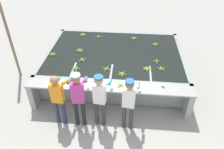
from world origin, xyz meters
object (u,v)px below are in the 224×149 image
object	(u,v)px
worker_0	(58,96)
banana_bunch_floating_2	(82,60)
worker_1	(78,95)
worker_3	(129,100)
banana_bunch_floating_9	(155,44)
banana_bunch_floating_10	(106,69)
worker_2	(100,96)
banana_bunch_floating_5	(76,69)
banana_bunch_floating_12	(99,37)
banana_bunch_floating_1	(157,61)
knife_0	(165,88)
banana_bunch_ledge_0	(121,85)
banana_bunch_floating_8	(134,38)
banana_bunch_floating_3	(147,69)
banana_bunch_floating_11	(122,74)
banana_bunch_floating_6	(53,54)
banana_bunch_floating_7	(161,69)
banana_bunch_floating_4	(83,35)
banana_bunch_floating_0	(80,50)
support_post_left	(9,35)

from	to	relation	value
worker_0	banana_bunch_floating_2	size ratio (longest dim) A/B	6.59
worker_1	worker_3	world-z (taller)	worker_1
banana_bunch_floating_9	banana_bunch_floating_10	distance (m)	2.41
worker_2	banana_bunch_floating_5	distance (m)	1.61
banana_bunch_floating_2	banana_bunch_floating_12	bearing A→B (deg)	80.37
worker_2	banana_bunch_floating_1	xyz separation A→B (m)	(1.62, 1.96, -0.08)
banana_bunch_floating_12	banana_bunch_floating_1	bearing A→B (deg)	-37.00
knife_0	banana_bunch_ledge_0	bearing A→B (deg)	178.83
banana_bunch_floating_1	banana_bunch_floating_2	distance (m)	2.46
banana_bunch_floating_10	banana_bunch_floating_12	world-z (taller)	same
banana_bunch_floating_8	banana_bunch_floating_3	bearing A→B (deg)	-78.55
banana_bunch_floating_11	banana_bunch_floating_10	bearing A→B (deg)	154.96
banana_bunch_floating_3	banana_bunch_floating_8	bearing A→B (deg)	101.45
banana_bunch_floating_6	banana_bunch_floating_7	bearing A→B (deg)	-8.68
banana_bunch_floating_6	banana_bunch_floating_11	size ratio (longest dim) A/B	1.03
worker_3	banana_bunch_floating_4	size ratio (longest dim) A/B	5.83
worker_0	worker_3	xyz separation A→B (m)	(1.86, -0.01, 0.02)
banana_bunch_floating_0	knife_0	distance (m)	3.37
banana_bunch_floating_1	worker_1	bearing A→B (deg)	-137.11
worker_1	banana_bunch_floating_7	bearing A→B (deg)	34.94
banana_bunch_floating_1	support_post_left	distance (m)	4.99
banana_bunch_floating_3	banana_bunch_floating_4	size ratio (longest dim) A/B	1.00
worker_0	worker_1	distance (m)	0.55
banana_bunch_floating_1	knife_0	world-z (taller)	banana_bunch_floating_1
banana_bunch_floating_4	banana_bunch_floating_7	bearing A→B (deg)	-36.64
banana_bunch_floating_12	banana_bunch_ledge_0	distance (m)	3.17
banana_bunch_floating_3	banana_bunch_floating_7	bearing A→B (deg)	4.82
worker_2	banana_bunch_floating_12	distance (m)	3.63
worker_0	worker_3	size ratio (longest dim) A/B	1.00
worker_3	banana_bunch_floating_3	world-z (taller)	worker_3
banana_bunch_floating_3	banana_bunch_floating_11	world-z (taller)	same
banana_bunch_floating_1	banana_bunch_floating_8	world-z (taller)	same
banana_bunch_floating_8	banana_bunch_floating_10	world-z (taller)	same
worker_0	banana_bunch_floating_8	xyz separation A→B (m)	(1.96, 3.62, -0.04)
banana_bunch_floating_4	banana_bunch_ledge_0	bearing A→B (deg)	-61.17
banana_bunch_floating_12	banana_bunch_floating_9	bearing A→B (deg)	-11.40
banana_bunch_floating_3	knife_0	bearing A→B (deg)	-63.16
banana_bunch_floating_12	banana_bunch_floating_6	bearing A→B (deg)	-132.84
banana_bunch_floating_12	banana_bunch_ledge_0	size ratio (longest dim) A/B	1.22
banana_bunch_floating_1	banana_bunch_floating_12	distance (m)	2.70
worker_2	banana_bunch_floating_12	world-z (taller)	worker_2
worker_0	banana_bunch_floating_7	size ratio (longest dim) A/B	5.90
worker_3	knife_0	bearing A→B (deg)	32.41
banana_bunch_floating_0	banana_bunch_ledge_0	xyz separation A→B (m)	(1.57, -1.86, 0.00)
worker_3	banana_bunch_floating_8	distance (m)	3.63
banana_bunch_floating_9	banana_bunch_floating_7	bearing A→B (deg)	-87.71
banana_bunch_floating_6	banana_bunch_floating_5	bearing A→B (deg)	-38.87
banana_bunch_floating_1	banana_bunch_floating_3	xyz separation A→B (m)	(-0.35, -0.47, -0.00)
worker_0	support_post_left	xyz separation A→B (m)	(-2.21, 2.13, 0.62)
banana_bunch_floating_2	banana_bunch_floating_0	bearing A→B (deg)	109.31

